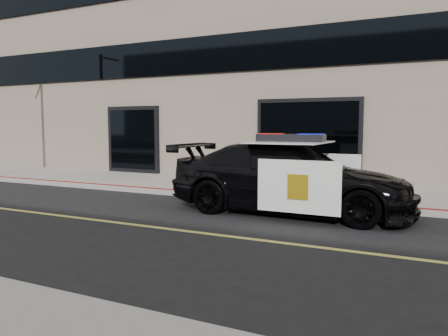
% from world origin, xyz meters
% --- Properties ---
extents(ground, '(120.00, 120.00, 0.00)m').
position_xyz_m(ground, '(0.00, 0.00, 0.00)').
color(ground, black).
rests_on(ground, ground).
extents(sidewalk_n, '(60.00, 3.50, 0.15)m').
position_xyz_m(sidewalk_n, '(0.00, 5.25, 0.07)').
color(sidewalk_n, gray).
rests_on(sidewalk_n, ground).
extents(building_n, '(60.00, 7.00, 12.00)m').
position_xyz_m(building_n, '(0.00, 10.50, 6.00)').
color(building_n, '#756856').
rests_on(building_n, ground).
extents(police_car, '(2.52, 5.53, 1.81)m').
position_xyz_m(police_car, '(-0.21, 2.59, 0.81)').
color(police_car, black).
rests_on(police_car, ground).
extents(fire_hydrant, '(0.36, 0.50, 0.80)m').
position_xyz_m(fire_hydrant, '(-3.18, 4.34, 0.53)').
color(fire_hydrant, '#F8F2C8').
rests_on(fire_hydrant, sidewalk_n).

